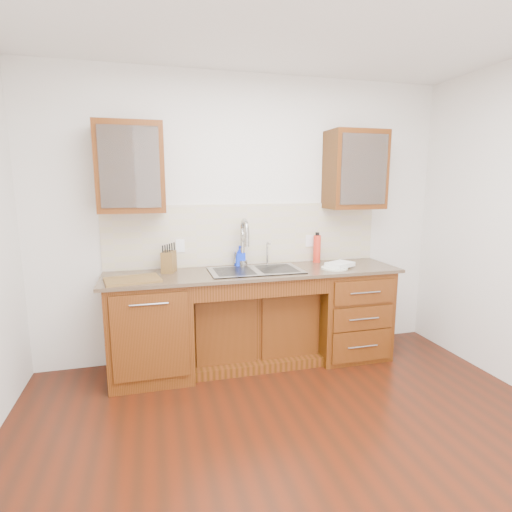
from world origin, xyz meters
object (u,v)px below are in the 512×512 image
object	(u,v)px
water_bottle	(317,249)
cutting_board	(133,280)
knife_block	(169,262)
soap_bottle	(240,256)
plate	(334,268)

from	to	relation	value
water_bottle	cutting_board	world-z (taller)	water_bottle
knife_block	soap_bottle	bearing A→B (deg)	25.56
water_bottle	cutting_board	xyz separation A→B (m)	(-1.77, -0.35, -0.13)
soap_bottle	knife_block	world-z (taller)	soap_bottle
soap_bottle	knife_block	distance (m)	0.68
plate	cutting_board	world-z (taller)	cutting_board
water_bottle	cutting_board	size ratio (longest dim) A/B	0.63
water_bottle	cutting_board	bearing A→B (deg)	-168.79
water_bottle	plate	world-z (taller)	water_bottle
plate	cutting_board	bearing A→B (deg)	-179.56
knife_block	cutting_board	xyz separation A→B (m)	(-0.31, -0.27, -0.08)
soap_bottle	water_bottle	bearing A→B (deg)	-4.76
soap_bottle	water_bottle	world-z (taller)	water_bottle
soap_bottle	plate	bearing A→B (deg)	-26.79
soap_bottle	knife_block	xyz separation A→B (m)	(-0.67, -0.09, -0.01)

